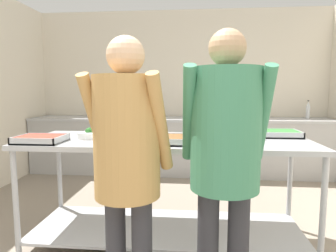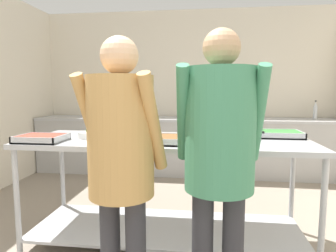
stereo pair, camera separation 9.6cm
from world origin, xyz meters
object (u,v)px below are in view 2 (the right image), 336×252
at_px(sauce_pan, 228,135).
at_px(guest_serving_left, 121,150).
at_px(serving_tray_vegetables, 42,138).
at_px(serving_tray_greens, 165,140).
at_px(serving_tray_roast, 278,134).
at_px(water_bottle, 315,111).
at_px(guest_serving_right, 220,145).
at_px(plate_stack, 116,137).
at_px(broccoli_bowl, 90,134).

distance_m(sauce_pan, guest_serving_left, 1.11).
height_order(serving_tray_vegetables, serving_tray_greens, same).
distance_m(serving_tray_roast, water_bottle, 2.32).
bearing_deg(guest_serving_right, plate_stack, 141.72).
bearing_deg(serving_tray_vegetables, broccoli_bowl, 35.64).
xyz_separation_m(broccoli_bowl, water_bottle, (2.65, 2.36, 0.07)).
bearing_deg(plate_stack, sauce_pan, 9.58).
xyz_separation_m(serving_tray_vegetables, guest_serving_left, (0.85, -0.63, 0.05)).
xyz_separation_m(serving_tray_roast, water_bottle, (1.01, 2.08, 0.08)).
height_order(sauce_pan, serving_tray_roast, sauce_pan).
bearing_deg(guest_serving_right, serving_tray_vegetables, 159.23).
relative_size(serving_tray_vegetables, broccoli_bowl, 1.82).
distance_m(broccoli_bowl, sauce_pan, 1.18).
height_order(serving_tray_vegetables, serving_tray_roast, same).
relative_size(broccoli_bowl, guest_serving_right, 0.12).
distance_m(serving_tray_greens, guest_serving_right, 0.73).
distance_m(broccoli_bowl, water_bottle, 3.55).
relative_size(serving_tray_vegetables, serving_tray_roast, 0.91).
bearing_deg(broccoli_bowl, serving_tray_greens, -12.64).
relative_size(serving_tray_vegetables, guest_serving_right, 0.22).
bearing_deg(guest_serving_left, water_bottle, 56.65).
relative_size(serving_tray_roast, water_bottle, 1.39).
bearing_deg(water_bottle, broccoli_bowl, -138.29).
distance_m(guest_serving_right, water_bottle, 3.49).
height_order(plate_stack, serving_tray_greens, plate_stack).
distance_m(broccoli_bowl, serving_tray_roast, 1.66).
xyz_separation_m(serving_tray_greens, guest_serving_right, (0.40, -0.60, 0.08)).
bearing_deg(sauce_pan, guest_serving_left, -125.95).
bearing_deg(serving_tray_greens, water_bottle, 51.90).
distance_m(plate_stack, sauce_pan, 0.93).
bearing_deg(serving_tray_roast, sauce_pan, -152.37).
xyz_separation_m(serving_tray_vegetables, serving_tray_greens, (0.99, 0.07, 0.00)).
relative_size(broccoli_bowl, serving_tray_roast, 0.50).
relative_size(guest_serving_left, water_bottle, 5.69).
bearing_deg(serving_tray_roast, serving_tray_greens, -155.84).
bearing_deg(serving_tray_vegetables, water_bottle, 41.11).
relative_size(serving_tray_greens, guest_serving_right, 0.29).
bearing_deg(serving_tray_vegetables, sauce_pan, 10.07).
bearing_deg(serving_tray_greens, guest_serving_left, -101.81).
xyz_separation_m(serving_tray_greens, sauce_pan, (0.50, 0.19, 0.02)).
height_order(guest_serving_left, guest_serving_right, guest_serving_right).
height_order(serving_tray_roast, guest_serving_left, guest_serving_left).
bearing_deg(serving_tray_vegetables, plate_stack, 10.83).
bearing_deg(broccoli_bowl, guest_serving_right, -34.99).
xyz_separation_m(sauce_pan, guest_serving_left, (-0.65, -0.90, 0.03)).
bearing_deg(sauce_pan, plate_stack, -170.42).
xyz_separation_m(guest_serving_left, guest_serving_right, (0.55, 0.10, 0.02)).
xyz_separation_m(guest_serving_right, water_bottle, (1.57, 3.12, 0.01)).
bearing_deg(broccoli_bowl, guest_serving_left, -58.19).
distance_m(serving_tray_vegetables, guest_serving_right, 1.50).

